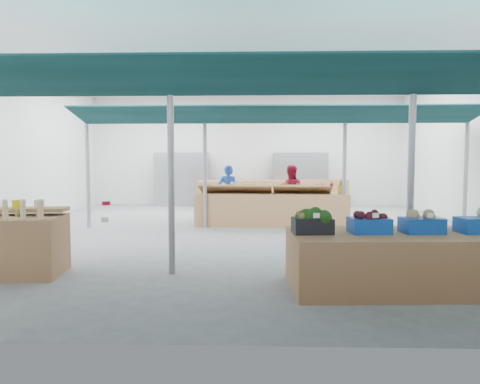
{
  "coord_description": "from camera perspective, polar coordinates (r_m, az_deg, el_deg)",
  "views": [
    {
      "loc": [
        0.2,
        -10.27,
        1.67
      ],
      "look_at": [
        -0.05,
        -1.6,
        1.06
      ],
      "focal_mm": 32.0,
      "sensor_mm": 36.0,
      "label": 1
    }
  ],
  "objects": [
    {
      "name": "apple_heap_red",
      "position": [
        11.2,
        8.29,
        0.62
      ],
      "size": [
        1.55,
        0.82,
        0.27
      ],
      "rotation": [
        0.0,
        0.0,
        -0.08
      ],
      "color": "#997247",
      "rests_on": "fruit_counter"
    },
    {
      "name": "crate_broccoli",
      "position": [
        5.64,
        9.62,
        -3.85
      ],
      "size": [
        0.53,
        0.42,
        0.35
      ],
      "rotation": [
        0.0,
        0.0,
        0.09
      ],
      "color": "black",
      "rests_on": "veg_counter"
    },
    {
      "name": "veg_counter",
      "position": [
        6.24,
        24.73,
        -8.34
      ],
      "size": [
        3.87,
        1.45,
        0.74
      ],
      "primitive_type": "cube",
      "rotation": [
        0.0,
        0.0,
        0.05
      ],
      "color": "#966641",
      "rests_on": "floor"
    },
    {
      "name": "crate_celeriac",
      "position": [
        6.06,
        23.07,
        -3.69
      ],
      "size": [
        0.53,
        0.42,
        0.31
      ],
      "rotation": [
        0.0,
        0.0,
        0.09
      ],
      "color": "#0F43A5",
      "rests_on": "veg_counter"
    },
    {
      "name": "crate_beets",
      "position": [
        5.82,
        16.84,
        -3.97
      ],
      "size": [
        0.53,
        0.42,
        0.29
      ],
      "rotation": [
        0.0,
        0.0,
        0.09
      ],
      "color": "#0F43A5",
      "rests_on": "veg_counter"
    },
    {
      "name": "pole_grid",
      "position": [
        8.54,
        5.39,
        4.96
      ],
      "size": [
        10.0,
        4.6,
        3.0
      ],
      "color": "gray",
      "rests_on": "floor"
    },
    {
      "name": "vendor_left",
      "position": [
        12.38,
        -1.59,
        -0.05
      ],
      "size": [
        0.59,
        0.4,
        1.58
      ],
      "primitive_type": "imported",
      "rotation": [
        0.0,
        0.0,
        3.1
      ],
      "color": "#183E9F",
      "rests_on": "floor"
    },
    {
      "name": "sparrow",
      "position": [
        5.47,
        8.13,
        -3.13
      ],
      "size": [
        0.12,
        0.09,
        0.11
      ],
      "rotation": [
        0.0,
        0.0,
        0.09
      ],
      "color": "brown",
      "rests_on": "crate_broccoli"
    },
    {
      "name": "floor",
      "position": [
        10.4,
        0.55,
        -5.21
      ],
      "size": [
        13.0,
        13.0,
        0.0
      ],
      "primitive_type": "plane",
      "color": "#5F5F61",
      "rests_on": "ground"
    },
    {
      "name": "back_shelving_left",
      "position": [
        16.5,
        -7.74,
        1.65
      ],
      "size": [
        2.0,
        0.5,
        2.0
      ],
      "primitive_type": "cube",
      "color": "#B23F33",
      "rests_on": "floor"
    },
    {
      "name": "far_counter",
      "position": [
        15.89,
        4.39,
        -0.21
      ],
      "size": [
        5.67,
        2.45,
        1.0
      ],
      "primitive_type": "cube",
      "rotation": [
        0.0,
        0.0,
        0.25
      ],
      "color": "#966641",
      "rests_on": "floor"
    },
    {
      "name": "vendor_right",
      "position": [
        12.41,
        6.74,
        -0.07
      ],
      "size": [
        0.79,
        0.63,
        1.58
      ],
      "primitive_type": "imported",
      "rotation": [
        0.0,
        0.0,
        3.1
      ],
      "color": "maroon",
      "rests_on": "floor"
    },
    {
      "name": "back_shelving_right",
      "position": [
        16.38,
        7.99,
        1.63
      ],
      "size": [
        2.0,
        0.5,
        2.0
      ],
      "primitive_type": "cube",
      "color": "#B23F33",
      "rests_on": "floor"
    },
    {
      "name": "pineapple",
      "position": [
        11.32,
        13.29,
        0.67
      ],
      "size": [
        0.14,
        0.14,
        0.39
      ],
      "rotation": [
        0.0,
        0.0,
        -0.08
      ],
      "color": "#8C6019",
      "rests_on": "fruit_counter"
    },
    {
      "name": "awnings",
      "position": [
        8.61,
        5.43,
        11.42
      ],
      "size": [
        9.5,
        7.08,
        0.3
      ],
      "color": "#0A2B2C",
      "rests_on": "pole_grid"
    },
    {
      "name": "crate_cabbage",
      "position": [
        6.4,
        29.16,
        -3.37
      ],
      "size": [
        0.53,
        0.42,
        0.35
      ],
      "rotation": [
        0.0,
        0.0,
        0.09
      ],
      "color": "#0F43A5",
      "rests_on": "veg_counter"
    },
    {
      "name": "apple_heap_yellow",
      "position": [
        11.2,
        -0.62,
        0.66
      ],
      "size": [
        1.95,
        0.85,
        0.27
      ],
      "rotation": [
        0.0,
        0.0,
        -0.08
      ],
      "color": "#997247",
      "rests_on": "fruit_counter"
    },
    {
      "name": "fruit_counter",
      "position": [
        11.31,
        4.18,
        -2.31
      ],
      "size": [
        3.99,
        1.1,
        0.85
      ],
      "primitive_type": "cube",
      "rotation": [
        0.0,
        0.0,
        -0.04
      ],
      "color": "#966641",
      "rests_on": "floor"
    },
    {
      "name": "hall",
      "position": [
        11.75,
        0.7,
        8.78
      ],
      "size": [
        13.0,
        13.0,
        13.0
      ],
      "color": "silver",
      "rests_on": "ground"
    },
    {
      "name": "pole_ribbon",
      "position": [
        6.16,
        -17.44,
        -1.64
      ],
      "size": [
        0.12,
        0.12,
        0.28
      ],
      "color": "#B70C1F",
      "rests_on": "pole_grid"
    }
  ]
}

